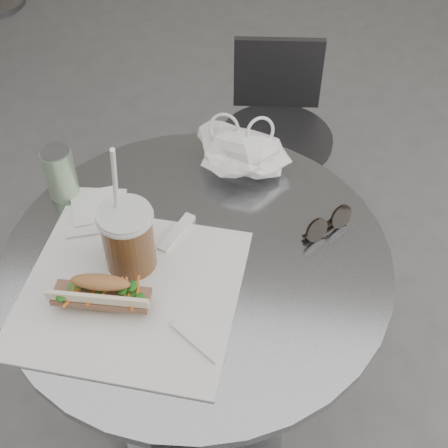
# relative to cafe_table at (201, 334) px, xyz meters

# --- Properties ---
(cafe_table) EXTENTS (0.76, 0.76, 0.74)m
(cafe_table) POSITION_rel_cafe_table_xyz_m (0.00, 0.00, 0.00)
(cafe_table) COLOR slate
(cafe_table) RESTS_ON ground
(chair_far) EXTENTS (0.35, 0.37, 0.67)m
(chair_far) POSITION_rel_cafe_table_xyz_m (0.09, 0.81, -0.16)
(chair_far) COLOR #2D2D2F
(chair_far) RESTS_ON ground
(sandwich_paper) EXTENTS (0.41, 0.39, 0.00)m
(sandwich_paper) POSITION_rel_cafe_table_xyz_m (-0.10, -0.10, 0.28)
(sandwich_paper) COLOR white
(sandwich_paper) RESTS_ON cafe_table
(banh_mi) EXTENTS (0.22, 0.09, 0.07)m
(banh_mi) POSITION_rel_cafe_table_xyz_m (-0.14, -0.14, 0.31)
(banh_mi) COLOR #AF7242
(banh_mi) RESTS_ON sandwich_paper
(iced_coffee) EXTENTS (0.10, 0.10, 0.30)m
(iced_coffee) POSITION_rel_cafe_table_xyz_m (-0.12, -0.04, 0.35)
(iced_coffee) COLOR brown
(iced_coffee) RESTS_ON cafe_table
(sunglasses) EXTENTS (0.10, 0.10, 0.05)m
(sunglasses) POSITION_rel_cafe_table_xyz_m (0.25, 0.11, 0.29)
(sunglasses) COLOR black
(sunglasses) RESTS_ON cafe_table
(plastic_bag) EXTENTS (0.22, 0.19, 0.10)m
(plastic_bag) POSITION_rel_cafe_table_xyz_m (0.05, 0.26, 0.32)
(plastic_bag) COLOR white
(plastic_bag) RESTS_ON cafe_table
(napkin_stack) EXTENTS (0.13, 0.13, 0.01)m
(napkin_stack) POSITION_rel_cafe_table_xyz_m (-0.23, 0.10, 0.28)
(napkin_stack) COLOR white
(napkin_stack) RESTS_ON cafe_table
(drink_can) EXTENTS (0.06, 0.06, 0.12)m
(drink_can) POSITION_rel_cafe_table_xyz_m (-0.31, 0.13, 0.33)
(drink_can) COLOR #5F9D5B
(drink_can) RESTS_ON cafe_table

